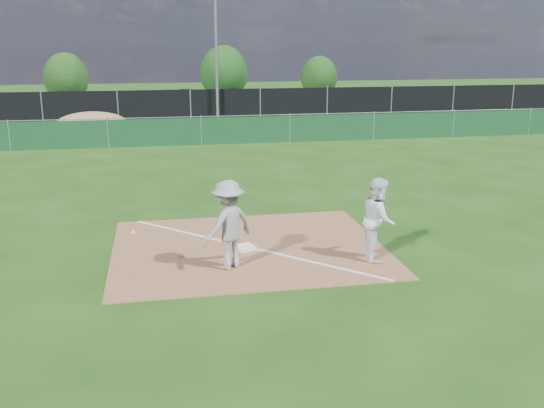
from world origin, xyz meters
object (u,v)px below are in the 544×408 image
at_px(light_pole, 216,49).
at_px(play_at_first, 228,225).
at_px(runner, 378,219).
at_px(car_mid, 195,101).
at_px(first_base, 245,247).
at_px(tree_right, 319,77).
at_px(car_right, 266,99).
at_px(tree_left, 66,78).
at_px(car_left, 98,102).
at_px(tree_mid, 224,73).

height_order(light_pole, play_at_first, light_pole).
xyz_separation_m(runner, car_mid, (-2.08, 27.53, -0.15)).
height_order(first_base, tree_right, tree_right).
bearing_deg(car_right, play_at_first, -174.44).
height_order(light_pole, tree_left, light_pole).
bearing_deg(first_base, play_at_first, -114.65).
height_order(car_left, tree_mid, tree_mid).
xyz_separation_m(runner, tree_mid, (0.49, 33.64, 1.23)).
distance_m(runner, car_left, 29.09).
xyz_separation_m(runner, car_left, (-8.06, 27.94, -0.12)).
bearing_deg(runner, car_right, 8.33).
height_order(car_mid, car_right, car_mid).
xyz_separation_m(car_mid, tree_mid, (2.57, 6.11, 1.38)).
height_order(car_left, car_right, car_left).
bearing_deg(light_pole, tree_left, 131.04).
bearing_deg(tree_left, first_base, -76.33).
xyz_separation_m(light_pole, car_right, (3.72, 5.26, -3.30)).
bearing_deg(tree_right, car_right, -130.26).
bearing_deg(car_right, car_left, 108.25).
xyz_separation_m(car_left, tree_mid, (8.55, 5.69, 1.35)).
bearing_deg(first_base, tree_mid, 84.43).
distance_m(car_left, tree_right, 17.23).
distance_m(light_pole, car_right, 7.24).
xyz_separation_m(light_pole, tree_right, (8.99, 11.49, -2.30)).
distance_m(play_at_first, car_right, 28.72).
xyz_separation_m(first_base, tree_left, (-7.99, 32.83, 1.82)).
xyz_separation_m(first_base, tree_right, (10.58, 33.31, 1.64)).
distance_m(play_at_first, car_mid, 27.53).
relative_size(play_at_first, car_mid, 0.59).
relative_size(light_pole, car_mid, 1.81).
height_order(car_mid, tree_right, tree_right).
bearing_deg(tree_left, tree_right, 1.49).
xyz_separation_m(runner, tree_left, (-10.67, 33.88, 0.99)).
distance_m(tree_left, tree_mid, 11.17).
xyz_separation_m(play_at_first, car_right, (5.79, 28.13, -0.23)).
relative_size(play_at_first, car_right, 0.54).
distance_m(first_base, runner, 3.00).
relative_size(car_right, tree_right, 1.44).
height_order(car_left, tree_right, tree_right).
height_order(tree_left, tree_mid, tree_mid).
relative_size(car_left, tree_mid, 1.08).
relative_size(car_right, tree_mid, 1.16).
distance_m(car_left, car_mid, 6.00).
xyz_separation_m(car_left, car_mid, (5.98, -0.42, -0.03)).
relative_size(first_base, car_mid, 0.09).
relative_size(light_pole, tree_mid, 1.94).
xyz_separation_m(play_at_first, runner, (3.17, -0.01, -0.05)).
distance_m(first_base, tree_mid, 32.80).
bearing_deg(play_at_first, tree_right, 72.15).
relative_size(first_base, car_right, 0.08).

